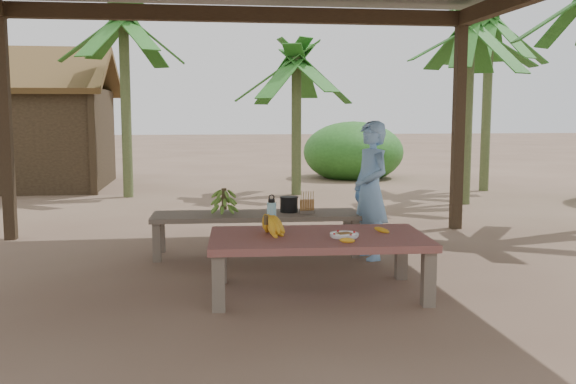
{
  "coord_description": "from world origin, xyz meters",
  "views": [
    {
      "loc": [
        -0.49,
        -5.68,
        1.51
      ],
      "look_at": [
        0.27,
        0.05,
        0.8
      ],
      "focal_mm": 40.0,
      "sensor_mm": 36.0,
      "label": 1
    }
  ],
  "objects": [
    {
      "name": "water_flask",
      "position": [
        0.1,
        -0.15,
        0.63
      ],
      "size": [
        0.08,
        0.08,
        0.31
      ],
      "color": "#40B0C8",
      "rests_on": "work_table"
    },
    {
      "name": "banana_plant_far",
      "position": [
        4.96,
        6.18,
        3.0
      ],
      "size": [
        1.8,
        1.8,
        3.49
      ],
      "color": "#596638",
      "rests_on": "ground"
    },
    {
      "name": "bench",
      "position": [
        0.07,
        1.06,
        0.39
      ],
      "size": [
        2.22,
        0.67,
        0.45
      ],
      "rotation": [
        0.0,
        0.0,
        -0.03
      ],
      "color": "brown",
      "rests_on": "ground"
    },
    {
      "name": "woman",
      "position": [
        1.23,
        0.74,
        0.72
      ],
      "size": [
        0.46,
        0.59,
        1.44
      ],
      "primitive_type": "imported",
      "rotation": [
        0.0,
        0.0,
        -1.32
      ],
      "color": "#72A2D7",
      "rests_on": "ground"
    },
    {
      "name": "banana_plant_n",
      "position": [
        1.23,
        6.08,
        2.24
      ],
      "size": [
        1.8,
        1.8,
        2.72
      ],
      "color": "#596638",
      "rests_on": "ground"
    },
    {
      "name": "loose_banana_front",
      "position": [
        0.62,
        -0.85,
        0.52
      ],
      "size": [
        0.15,
        0.09,
        0.04
      ],
      "primitive_type": "ellipsoid",
      "rotation": [
        0.0,
        0.0,
        1.88
      ],
      "color": "yellow",
      "rests_on": "work_table"
    },
    {
      "name": "banana_plant_ne",
      "position": [
        3.84,
        4.47,
        2.66
      ],
      "size": [
        1.8,
        1.8,
        3.15
      ],
      "color": "#596638",
      "rests_on": "ground"
    },
    {
      "name": "skewer_rack",
      "position": [
        0.6,
        0.99,
        0.57
      ],
      "size": [
        0.18,
        0.09,
        0.24
      ],
      "primitive_type": null,
      "rotation": [
        0.0,
        0.0,
        -0.03
      ],
      "color": "#A57F47",
      "rests_on": "bench"
    },
    {
      "name": "ground",
      "position": [
        0.0,
        0.0,
        0.0
      ],
      "size": [
        80.0,
        80.0,
        0.0
      ],
      "primitive_type": "plane",
      "color": "brown",
      "rests_on": "ground"
    },
    {
      "name": "plate",
      "position": [
        0.65,
        -0.61,
        0.52
      ],
      "size": [
        0.24,
        0.24,
        0.04
      ],
      "color": "white",
      "rests_on": "work_table"
    },
    {
      "name": "banana_plant_nw",
      "position": [
        -1.84,
        6.13,
        2.92
      ],
      "size": [
        1.8,
        1.8,
        3.42
      ],
      "color": "#596638",
      "rests_on": "ground"
    },
    {
      "name": "work_table",
      "position": [
        0.45,
        -0.5,
        0.43
      ],
      "size": [
        1.85,
        1.09,
        0.5
      ],
      "rotation": [
        0.0,
        0.0,
        -0.05
      ],
      "color": "brown",
      "rests_on": "ground"
    },
    {
      "name": "hut",
      "position": [
        -4.5,
        8.0,
        1.1
      ],
      "size": [
        4.4,
        3.43,
        2.85
      ],
      "color": "black",
      "rests_on": "ground"
    },
    {
      "name": "loose_banana_side",
      "position": [
        1.01,
        -0.45,
        0.52
      ],
      "size": [
        0.13,
        0.15,
        0.04
      ],
      "primitive_type": "ellipsoid",
      "rotation": [
        0.0,
        0.0,
        0.68
      ],
      "color": "yellow",
      "rests_on": "work_table"
    },
    {
      "name": "green_banana_stalk",
      "position": [
        -0.27,
        1.07,
        0.59
      ],
      "size": [
        0.26,
        0.26,
        0.29
      ],
      "primitive_type": null,
      "rotation": [
        0.0,
        0.0,
        -0.03
      ],
      "color": "#598C2D",
      "rests_on": "bench"
    },
    {
      "name": "ripe_banana_bunch",
      "position": [
        0.02,
        -0.44,
        0.59
      ],
      "size": [
        0.33,
        0.29,
        0.18
      ],
      "primitive_type": null,
      "rotation": [
        0.0,
        0.0,
        0.12
      ],
      "color": "yellow",
      "rests_on": "work_table"
    },
    {
      "name": "cooking_pot",
      "position": [
        0.42,
        1.1,
        0.53
      ],
      "size": [
        0.19,
        0.19,
        0.16
      ],
      "primitive_type": "cylinder",
      "color": "black",
      "rests_on": "bench"
    }
  ]
}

